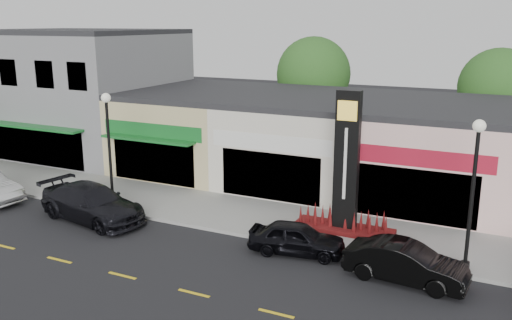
% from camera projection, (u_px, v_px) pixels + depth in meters
% --- Properties ---
extents(ground, '(120.00, 120.00, 0.00)m').
position_uv_depth(ground, '(236.00, 259.00, 20.69)').
color(ground, black).
rests_on(ground, ground).
extents(sidewalk, '(52.00, 4.30, 0.15)m').
position_uv_depth(sidewalk, '(280.00, 220.00, 24.47)').
color(sidewalk, gray).
rests_on(sidewalk, ground).
extents(curb, '(52.00, 0.20, 0.15)m').
position_uv_depth(curb, '(259.00, 238.00, 22.51)').
color(curb, gray).
rests_on(curb, ground).
extents(building_grey_2story, '(12.00, 10.95, 8.30)m').
position_uv_depth(building_grey_2story, '(81.00, 91.00, 37.23)').
color(building_grey_2story, slate).
rests_on(building_grey_2story, ground).
extents(shop_beige, '(7.00, 10.85, 4.80)m').
position_uv_depth(shop_beige, '(200.00, 128.00, 33.67)').
color(shop_beige, tan).
rests_on(shop_beige, ground).
extents(shop_cream, '(7.00, 10.01, 4.80)m').
position_uv_depth(shop_cream, '(306.00, 138.00, 30.75)').
color(shop_cream, beige).
rests_on(shop_cream, ground).
extents(shop_pink_w, '(7.00, 10.01, 4.80)m').
position_uv_depth(shop_pink_w, '(434.00, 150.00, 27.82)').
color(shop_pink_w, beige).
rests_on(shop_pink_w, ground).
extents(tree_rear_west, '(5.20, 5.20, 7.83)m').
position_uv_depth(tree_rear_west, '(313.00, 74.00, 38.11)').
color(tree_rear_west, '#382619').
rests_on(tree_rear_west, ground).
extents(tree_rear_mid, '(4.80, 4.80, 7.29)m').
position_uv_depth(tree_rear_mid, '(498.00, 87.00, 33.17)').
color(tree_rear_mid, '#382619').
rests_on(tree_rear_mid, ground).
extents(lamp_west_near, '(0.44, 0.44, 5.47)m').
position_uv_depth(lamp_west_near, '(109.00, 139.00, 25.36)').
color(lamp_west_near, black).
rests_on(lamp_west_near, sidewalk).
extents(lamp_east_near, '(0.44, 0.44, 5.47)m').
position_uv_depth(lamp_east_near, '(474.00, 181.00, 18.67)').
color(lamp_east_near, black).
rests_on(lamp_east_near, sidewalk).
extents(pylon_sign, '(4.20, 1.30, 6.00)m').
position_uv_depth(pylon_sign, '(346.00, 183.00, 22.54)').
color(pylon_sign, '#5C100F').
rests_on(pylon_sign, sidewalk).
extents(car_dark_sedan, '(3.18, 5.88, 1.62)m').
position_uv_depth(car_dark_sedan, '(92.00, 203.00, 24.56)').
color(car_dark_sedan, black).
rests_on(car_dark_sedan, ground).
extents(car_black_sedan, '(2.05, 3.93, 1.28)m').
position_uv_depth(car_black_sedan, '(297.00, 238.00, 21.04)').
color(car_black_sedan, black).
rests_on(car_black_sedan, ground).
extents(car_black_conv, '(1.82, 4.31, 1.38)m').
position_uv_depth(car_black_conv, '(406.00, 263.00, 18.74)').
color(car_black_conv, black).
rests_on(car_black_conv, ground).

